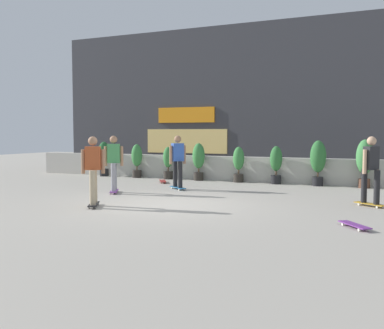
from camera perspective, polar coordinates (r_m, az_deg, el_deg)
The scene contains 17 objects.
ground_plane at distance 11.34m, azimuth -3.06°, elevation -5.03°, with size 48.00×48.00×0.00m, color #A8A093.
planter_wall at distance 16.83m, azimuth 6.17°, elevation -0.55°, with size 18.00×0.40×0.90m, color #B2ADA3.
building_backdrop at distance 20.68m, azimuth 9.58°, elevation 8.03°, with size 20.00×2.08×6.50m.
potted_plant_0 at distance 18.94m, azimuth -11.04°, elevation 1.01°, with size 0.47×0.47×1.42m.
potted_plant_1 at distance 18.10m, azimuth -6.97°, elevation 0.71°, with size 0.43×0.43×1.33m.
potted_plant_2 at distance 17.44m, azimuth -3.03°, elevation 0.37°, with size 0.39×0.39×1.24m.
potted_plant_3 at distance 16.90m, azimuth 0.84°, elevation 0.68°, with size 0.46×0.46×1.40m.
potted_plant_4 at distance 16.36m, azimuth 5.89°, elevation 0.23°, with size 0.41×0.41×1.28m.
potted_plant_5 at distance 16.00m, azimuth 10.56°, elevation 0.21°, with size 0.43×0.43×1.32m.
potted_plant_6 at distance 15.73m, azimuth 15.61°, elevation 0.62°, with size 0.53×0.53×1.53m.
potted_plant_7 at distance 15.59m, azimuth 20.95°, elevation 0.58°, with size 0.55×0.55×1.57m.
skater_foreground at distance 13.52m, azimuth -9.83°, elevation 0.39°, with size 0.56×0.80×1.70m.
skater_by_wall_left at distance 14.17m, azimuth -1.82°, elevation 0.61°, with size 0.75×0.66×1.70m.
skater_far_left at distance 11.69m, azimuth 21.63°, elevation -0.39°, with size 0.77×0.62×1.70m.
skater_far_right at distance 11.08m, azimuth -12.36°, elevation -0.43°, with size 0.56×0.80×1.70m.
skateboard_near_camera at distance 9.04m, azimuth 19.81°, elevation -7.18°, with size 0.65×0.75×0.08m.
skateboard_aside at distance 16.18m, azimuth -3.71°, elevation -2.09°, with size 0.59×0.78×0.08m.
Camera 1 is at (5.04, -10.00, 1.78)m, focal length 42.30 mm.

